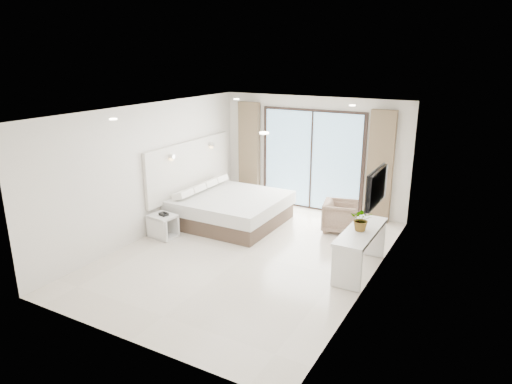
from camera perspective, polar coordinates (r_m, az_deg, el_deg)
ground at (r=8.69m, az=-1.08°, el=-7.80°), size 6.20×6.20×0.00m
room_shell at (r=9.00m, az=0.61°, el=3.75°), size 4.62×6.22×2.72m
bed at (r=10.18m, az=-3.26°, el=-2.07°), size 2.22×2.12×0.76m
nightstand at (r=9.57m, az=-11.55°, el=-4.19°), size 0.58×0.50×0.48m
phone at (r=9.45m, az=-11.46°, el=-2.72°), size 0.20×0.17×0.06m
console_desk at (r=8.03m, az=12.95°, el=-6.00°), size 0.51×1.62×0.77m
plant at (r=7.88m, az=13.06°, el=-3.63°), size 0.45×0.48×0.32m
armchair at (r=9.84m, az=10.50°, el=-2.82°), size 0.79×0.82×0.71m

